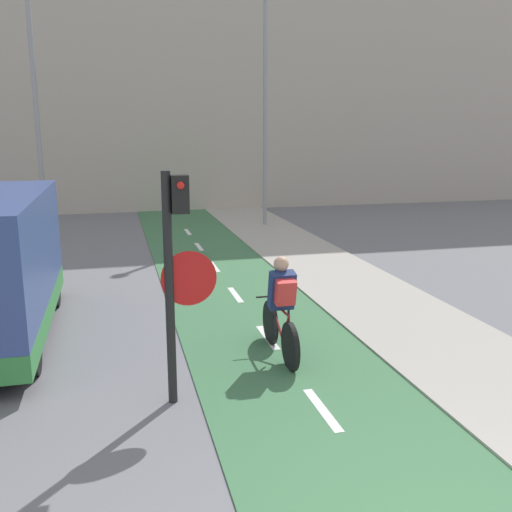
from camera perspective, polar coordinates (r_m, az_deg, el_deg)
name	(u,v)px	position (r m, az deg, el deg)	size (l,w,h in m)	color
building_row_background	(161,63)	(26.34, -9.48, 18.49)	(60.00, 5.20, 12.19)	#B2A899
traffic_light_pole	(176,262)	(6.77, -8.00, -0.61)	(0.67, 0.25, 2.84)	black
street_lamp_far	(33,74)	(18.14, -21.37, 16.57)	(0.36, 0.36, 8.08)	gray
street_lamp_sidewalk	(265,85)	(19.84, 0.93, 16.68)	(0.36, 0.36, 7.89)	gray
cyclist_near	(281,311)	(8.34, 2.53, -5.48)	(0.46, 1.73, 1.52)	black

